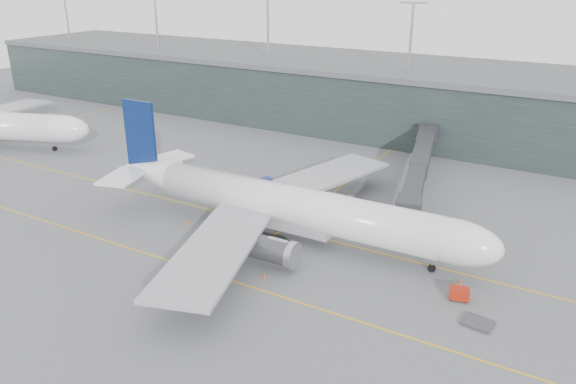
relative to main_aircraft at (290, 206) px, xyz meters
The scene contains 17 objects.
ground 10.27m from the main_aircraft, 140.75° to the left, with size 320.00×320.00×0.00m, color #5D5D62.
taxiline_a 8.67m from the main_aircraft, 165.91° to the left, with size 160.00×0.25×0.02m, color gold.
taxiline_b 16.56m from the main_aircraft, 116.41° to the right, with size 160.00×0.25×0.02m, color gold.
taxiline_lead_main 26.28m from the main_aircraft, 94.58° to the left, with size 0.25×60.00×0.02m, color gold.
taxiline_lead_adj 86.15m from the main_aircraft, 162.57° to the left, with size 0.25×60.00×0.02m, color gold.
terminal 64.23m from the main_aircraft, 96.33° to the left, with size 240.00×36.00×29.00m.
main_aircraft is the anchor object (origin of this frame).
jet_bridge 31.82m from the main_aircraft, 69.86° to the left, with size 13.67×44.46×6.86m.
gse_cart 25.88m from the main_aircraft, ahead, with size 2.48×1.89×1.51m.
baggage_dolly 29.75m from the main_aircraft, 16.28° to the right, with size 3.18×2.54×0.32m, color #38373C.
uld_a 20.15m from the main_aircraft, 131.48° to the left, with size 2.23×1.98×1.71m.
uld_b 19.31m from the main_aircraft, 119.56° to the left, with size 2.27×1.98×1.78m.
uld_c 17.66m from the main_aircraft, 112.62° to the left, with size 2.18×1.78×1.93m.
cone_nose 24.84m from the main_aircraft, ahead, with size 0.43×0.43×0.69m, color red.
cone_wing_stbd 12.80m from the main_aircraft, 74.98° to the right, with size 0.43×0.43×0.68m, color #EE3D0D.
cone_wing_port 17.58m from the main_aircraft, 80.41° to the left, with size 0.45×0.45×0.71m, color #FF4C0E.
cone_tail 16.41m from the main_aircraft, 164.91° to the right, with size 0.50×0.50×0.80m, color #DA5A0C.
Camera 1 is at (43.20, -68.34, 35.79)m, focal length 35.00 mm.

